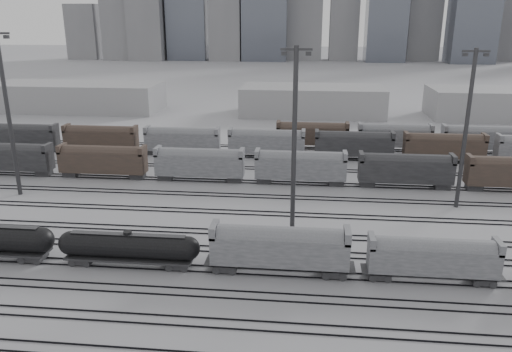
# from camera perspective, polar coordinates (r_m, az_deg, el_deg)

# --- Properties ---
(ground) EXTENTS (900.00, 900.00, 0.00)m
(ground) POSITION_cam_1_polar(r_m,az_deg,el_deg) (55.11, -4.19, -11.18)
(ground) COLOR #B4B4B9
(ground) RESTS_ON ground
(tracks) EXTENTS (220.00, 71.50, 0.16)m
(tracks) POSITION_cam_1_polar(r_m,az_deg,el_deg) (70.72, -1.71, -4.32)
(tracks) COLOR black
(tracks) RESTS_ON ground
(tank_car_b) EXTENTS (16.07, 2.68, 3.97)m
(tank_car_b) POSITION_cam_1_polar(r_m,az_deg,el_deg) (57.53, -14.35, -7.85)
(tank_car_b) COLOR black
(tank_car_b) RESTS_ON ground
(hopper_car_a) EXTENTS (14.83, 2.95, 5.30)m
(hopper_car_a) POSITION_cam_1_polar(r_m,az_deg,el_deg) (53.82, 2.72, -7.97)
(hopper_car_a) COLOR black
(hopper_car_a) RESTS_ON ground
(hopper_car_b) EXTENTS (13.29, 2.64, 4.75)m
(hopper_car_b) POSITION_cam_1_polar(r_m,az_deg,el_deg) (55.53, 19.56, -8.59)
(hopper_car_b) COLOR black
(hopper_car_b) RESTS_ON ground
(light_mast_b) EXTENTS (3.99, 0.64, 24.91)m
(light_mast_b) POSITION_cam_1_polar(r_m,az_deg,el_deg) (83.78, -26.50, 6.67)
(light_mast_b) COLOR #323235
(light_mast_b) RESTS_ON ground
(light_mast_c) EXTENTS (3.76, 0.60, 23.50)m
(light_mast_c) POSITION_cam_1_polar(r_m,az_deg,el_deg) (61.36, 4.40, 4.35)
(light_mast_c) COLOR #323235
(light_mast_c) RESTS_ON ground
(light_mast_d) EXTENTS (3.64, 0.58, 22.72)m
(light_mast_d) POSITION_cam_1_polar(r_m,az_deg,el_deg) (75.86, 22.91, 5.26)
(light_mast_d) COLOR #323235
(light_mast_d) RESTS_ON ground
(bg_string_near) EXTENTS (151.00, 3.00, 5.60)m
(bg_string_near) POSITION_cam_1_polar(r_m,az_deg,el_deg) (82.94, 5.10, 0.96)
(bg_string_near) COLOR gray
(bg_string_near) RESTS_ON ground
(bg_string_mid) EXTENTS (151.00, 3.00, 5.60)m
(bg_string_mid) POSITION_cam_1_polar(r_m,az_deg,el_deg) (98.78, 11.11, 3.42)
(bg_string_mid) COLOR black
(bg_string_mid) RESTS_ON ground
(bg_string_far) EXTENTS (66.00, 3.00, 5.60)m
(bg_string_far) POSITION_cam_1_polar(r_m,az_deg,el_deg) (109.41, 19.96, 4.06)
(bg_string_far) COLOR #49372E
(bg_string_far) RESTS_ON ground
(warehouse_left) EXTENTS (50.00, 18.00, 8.00)m
(warehouse_left) POSITION_cam_1_polar(r_m,az_deg,el_deg) (159.88, -19.82, 8.53)
(warehouse_left) COLOR #949497
(warehouse_left) RESTS_ON ground
(warehouse_mid) EXTENTS (40.00, 18.00, 8.00)m
(warehouse_mid) POSITION_cam_1_polar(r_m,az_deg,el_deg) (144.24, 6.44, 8.56)
(warehouse_mid) COLOR #949497
(warehouse_mid) RESTS_ON ground
(warehouse_right) EXTENTS (35.00, 18.00, 8.00)m
(warehouse_right) POSITION_cam_1_polar(r_m,az_deg,el_deg) (152.99, 25.67, 7.46)
(warehouse_right) COLOR #949497
(warehouse_right) RESTS_ON ground
(skyline) EXTENTS (316.00, 22.40, 95.00)m
(skyline) POSITION_cam_1_polar(r_m,az_deg,el_deg) (327.57, 6.73, 18.98)
(skyline) COLOR gray
(skyline) RESTS_ON ground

